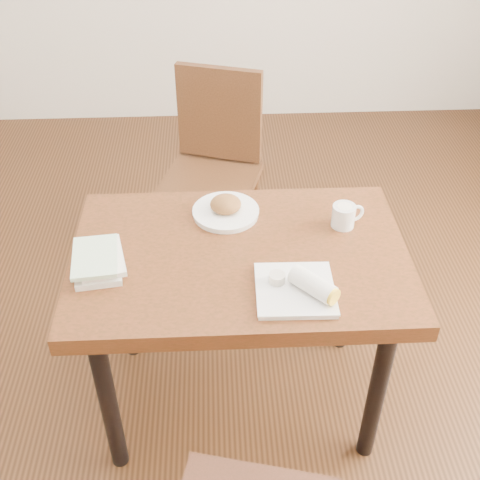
{
  "coord_description": "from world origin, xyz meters",
  "views": [
    {
      "loc": [
        -0.07,
        -1.51,
        1.99
      ],
      "look_at": [
        0.0,
        0.0,
        0.8
      ],
      "focal_mm": 45.0,
      "sensor_mm": 36.0,
      "label": 1
    }
  ],
  "objects_px": {
    "coffee_mug": "(345,215)",
    "plate_burrito": "(301,288)",
    "table": "(240,274)",
    "book_stack": "(98,261)",
    "plate_scone": "(226,209)",
    "chair_far": "(214,159)"
  },
  "relations": [
    {
      "from": "plate_scone",
      "to": "plate_burrito",
      "type": "relative_size",
      "value": 0.97
    },
    {
      "from": "plate_burrito",
      "to": "table",
      "type": "bearing_deg",
      "value": 129.54
    },
    {
      "from": "coffee_mug",
      "to": "table",
      "type": "bearing_deg",
      "value": -160.37
    },
    {
      "from": "coffee_mug",
      "to": "plate_burrito",
      "type": "xyz_separation_m",
      "value": [
        -0.19,
        -0.34,
        -0.02
      ]
    },
    {
      "from": "plate_scone",
      "to": "plate_burrito",
      "type": "bearing_deg",
      "value": -63.23
    },
    {
      "from": "plate_burrito",
      "to": "coffee_mug",
      "type": "bearing_deg",
      "value": 60.19
    },
    {
      "from": "book_stack",
      "to": "coffee_mug",
      "type": "bearing_deg",
      "value": 12.76
    },
    {
      "from": "plate_scone",
      "to": "plate_burrito",
      "type": "height_order",
      "value": "plate_burrito"
    },
    {
      "from": "plate_scone",
      "to": "chair_far",
      "type": "bearing_deg",
      "value": 92.97
    },
    {
      "from": "plate_burrito",
      "to": "book_stack",
      "type": "distance_m",
      "value": 0.64
    },
    {
      "from": "table",
      "to": "plate_scone",
      "type": "bearing_deg",
      "value": 100.74
    },
    {
      "from": "chair_far",
      "to": "plate_burrito",
      "type": "distance_m",
      "value": 1.19
    },
    {
      "from": "plate_scone",
      "to": "plate_burrito",
      "type": "distance_m",
      "value": 0.47
    },
    {
      "from": "book_stack",
      "to": "chair_far",
      "type": "bearing_deg",
      "value": 69.54
    },
    {
      "from": "plate_scone",
      "to": "book_stack",
      "type": "relative_size",
      "value": 1.01
    },
    {
      "from": "coffee_mug",
      "to": "plate_burrito",
      "type": "bearing_deg",
      "value": -119.81
    },
    {
      "from": "table",
      "to": "coffee_mug",
      "type": "bearing_deg",
      "value": 19.63
    },
    {
      "from": "table",
      "to": "book_stack",
      "type": "relative_size",
      "value": 4.73
    },
    {
      "from": "table",
      "to": "chair_far",
      "type": "relative_size",
      "value": 1.15
    },
    {
      "from": "table",
      "to": "book_stack",
      "type": "distance_m",
      "value": 0.47
    },
    {
      "from": "chair_far",
      "to": "table",
      "type": "bearing_deg",
      "value": -85.26
    },
    {
      "from": "chair_far",
      "to": "plate_scone",
      "type": "distance_m",
      "value": 0.76
    }
  ]
}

